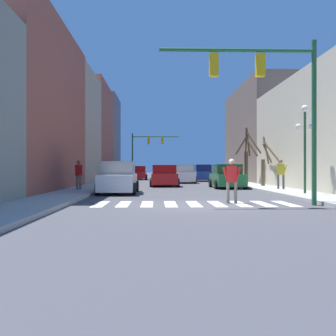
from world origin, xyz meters
TOP-DOWN VIEW (x-y plane):
  - ground_plane at (0.00, 0.00)m, footprint 240.00×240.00m
  - sidewalk_left at (-5.84, 0.00)m, footprint 2.29×90.00m
  - building_row_left at (-9.98, 22.06)m, footprint 6.00×52.73m
  - building_row_right at (9.98, 13.24)m, footprint 6.00×39.31m
  - crosswalk_stripes at (-0.00, 0.71)m, footprint 7.65×2.60m
  - traffic_signal_near at (2.79, 0.01)m, footprint 5.87×0.28m
  - traffic_signal_far at (-2.74, 35.02)m, footprint 5.90×0.28m
  - street_lamp_right_corner at (5.88, 4.68)m, footprint 0.95×0.36m
  - car_at_intersection at (-3.53, 7.28)m, footprint 2.08×4.84m
  - car_parked_right_far at (3.56, 27.75)m, footprint 2.01×4.62m
  - car_parked_right_mid at (3.50, 12.86)m, footprint 2.13×4.50m
  - car_parked_right_near at (1.17, 22.60)m, footprint 2.09×4.55m
  - car_driving_toward_lane at (-0.83, 15.82)m, footprint 2.19×4.38m
  - car_parked_left_mid at (-3.56, 33.46)m, footprint 2.01×4.49m
  - pedestrian_waiting_at_curb at (-5.94, 8.43)m, footprint 0.59×0.57m
  - pedestrian_on_right_sidewalk at (1.53, 0.92)m, footprint 0.76×0.30m
  - pedestrian_on_left_sidewalk at (5.98, 8.73)m, footprint 0.71×0.46m
  - street_tree_left_far at (6.31, 13.25)m, footprint 1.12×2.50m
  - street_tree_left_mid at (5.90, 16.95)m, footprint 1.76×2.67m

SIDE VIEW (x-z plane):
  - ground_plane at x=0.00m, z-range 0.00..0.00m
  - crosswalk_stripes at x=0.00m, z-range 0.00..0.01m
  - sidewalk_left at x=-5.84m, z-range 0.00..0.15m
  - car_driving_toward_lane at x=-0.83m, z-range -0.05..1.59m
  - car_parked_right_mid at x=3.50m, z-range -0.05..1.60m
  - car_parked_left_mid at x=-3.56m, z-range -0.06..1.61m
  - car_parked_right_near at x=1.17m, z-range -0.06..1.66m
  - car_at_intersection at x=-3.53m, z-range -0.06..1.70m
  - car_parked_right_far at x=3.56m, z-range -0.07..1.72m
  - pedestrian_on_right_sidewalk at x=1.53m, z-range 0.16..1.91m
  - pedestrian_waiting_at_curb at x=-5.94m, z-range 0.31..2.01m
  - pedestrian_on_left_sidewalk at x=5.98m, z-range 0.31..2.10m
  - street_tree_left_far at x=6.31m, z-range -0.09..3.44m
  - street_tree_left_mid at x=5.90m, z-range 0.12..4.70m
  - street_lamp_right_corner at x=5.88m, z-range 1.05..5.41m
  - traffic_signal_far at x=-2.74m, z-range 1.28..7.07m
  - traffic_signal_near at x=2.79m, z-range 1.35..7.51m
  - building_row_right at x=9.98m, z-range -1.15..10.69m
  - building_row_left at x=-9.98m, z-range -0.68..10.95m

